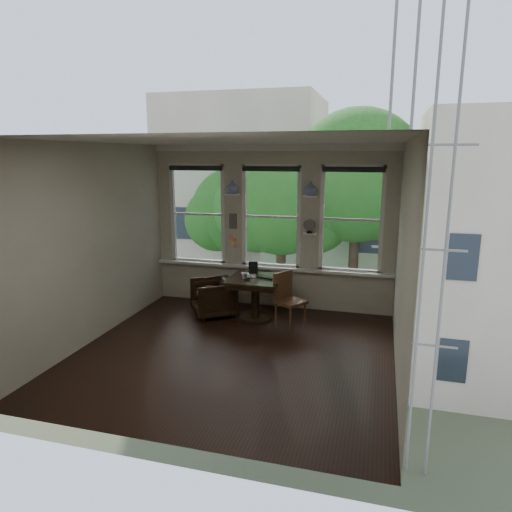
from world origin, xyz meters
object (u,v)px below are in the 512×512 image
(table, at_px, (255,299))
(armchair_left, at_px, (213,298))
(laptop, at_px, (264,278))
(mug, at_px, (244,276))
(side_chair_right, at_px, (291,301))

(table, bearing_deg, armchair_left, 179.68)
(laptop, xyz_separation_m, mug, (-0.33, -0.10, 0.04))
(side_chair_right, height_order, laptop, side_chair_right)
(armchair_left, distance_m, mug, 0.77)
(laptop, bearing_deg, armchair_left, -155.99)
(armchair_left, relative_size, laptop, 1.97)
(armchair_left, xyz_separation_m, mug, (0.60, -0.09, 0.47))
(side_chair_right, xyz_separation_m, laptop, (-0.51, 0.24, 0.30))
(mug, bearing_deg, armchair_left, 171.60)
(armchair_left, height_order, side_chair_right, side_chair_right)
(side_chair_right, distance_m, laptop, 0.64)
(laptop, height_order, mug, mug)
(table, bearing_deg, laptop, 4.81)
(laptop, relative_size, mug, 3.43)
(table, relative_size, laptop, 2.46)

